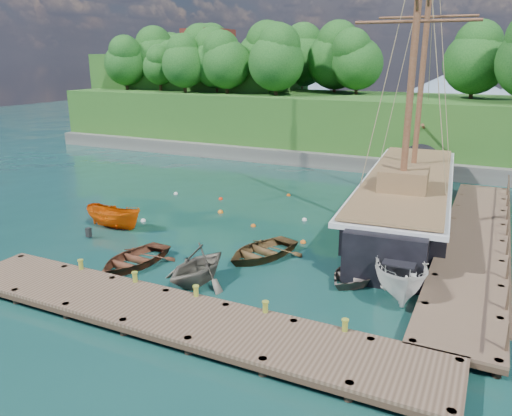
{
  "coord_description": "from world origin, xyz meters",
  "views": [
    {
      "loc": [
        11.86,
        -20.07,
        9.58
      ],
      "look_at": [
        0.92,
        2.55,
        2.0
      ],
      "focal_mm": 35.0,
      "sensor_mm": 36.0,
      "label": 1
    }
  ],
  "objects_px": {
    "rowboat_3": "(358,278)",
    "rowboat_0": "(134,265)",
    "rowboat_2": "(261,257)",
    "cabin_boat_white": "(398,291)",
    "schooner": "(406,200)",
    "rowboat_1": "(198,282)",
    "motorboat_orange": "(115,228)"
  },
  "relations": [
    {
      "from": "rowboat_3",
      "to": "rowboat_1",
      "type": "bearing_deg",
      "value": -135.27
    },
    {
      "from": "rowboat_0",
      "to": "rowboat_3",
      "type": "distance_m",
      "value": 10.64
    },
    {
      "from": "rowboat_2",
      "to": "schooner",
      "type": "xyz_separation_m",
      "value": [
        5.35,
        9.74,
        1.14
      ]
    },
    {
      "from": "rowboat_0",
      "to": "schooner",
      "type": "relative_size",
      "value": 0.15
    },
    {
      "from": "cabin_boat_white",
      "to": "schooner",
      "type": "relative_size",
      "value": 0.2
    },
    {
      "from": "rowboat_0",
      "to": "rowboat_1",
      "type": "xyz_separation_m",
      "value": [
        3.83,
        -0.32,
        0.0
      ]
    },
    {
      "from": "rowboat_1",
      "to": "rowboat_3",
      "type": "distance_m",
      "value": 7.23
    },
    {
      "from": "rowboat_0",
      "to": "schooner",
      "type": "bearing_deg",
      "value": 56.87
    },
    {
      "from": "rowboat_2",
      "to": "rowboat_3",
      "type": "bearing_deg",
      "value": 14.66
    },
    {
      "from": "rowboat_0",
      "to": "cabin_boat_white",
      "type": "bearing_deg",
      "value": 17.44
    },
    {
      "from": "rowboat_1",
      "to": "rowboat_2",
      "type": "xyz_separation_m",
      "value": [
        1.28,
        3.92,
        0.0
      ]
    },
    {
      "from": "rowboat_2",
      "to": "rowboat_0",
      "type": "bearing_deg",
      "value": -125.67
    },
    {
      "from": "cabin_boat_white",
      "to": "rowboat_3",
      "type": "bearing_deg",
      "value": 148.1
    },
    {
      "from": "rowboat_3",
      "to": "schooner",
      "type": "height_order",
      "value": "schooner"
    },
    {
      "from": "rowboat_0",
      "to": "rowboat_3",
      "type": "height_order",
      "value": "rowboat_0"
    },
    {
      "from": "rowboat_3",
      "to": "rowboat_0",
      "type": "bearing_deg",
      "value": -146.88
    },
    {
      "from": "rowboat_1",
      "to": "rowboat_2",
      "type": "distance_m",
      "value": 4.12
    },
    {
      "from": "motorboat_orange",
      "to": "cabin_boat_white",
      "type": "height_order",
      "value": "cabin_boat_white"
    },
    {
      "from": "rowboat_3",
      "to": "rowboat_2",
      "type": "bearing_deg",
      "value": -168.91
    },
    {
      "from": "cabin_boat_white",
      "to": "motorboat_orange",
      "type": "bearing_deg",
      "value": 159.7
    },
    {
      "from": "rowboat_1",
      "to": "rowboat_3",
      "type": "bearing_deg",
      "value": 35.31
    },
    {
      "from": "rowboat_3",
      "to": "cabin_boat_white",
      "type": "distance_m",
      "value": 1.96
    },
    {
      "from": "rowboat_1",
      "to": "motorboat_orange",
      "type": "bearing_deg",
      "value": 159.59
    },
    {
      "from": "rowboat_3",
      "to": "cabin_boat_white",
      "type": "height_order",
      "value": "cabin_boat_white"
    },
    {
      "from": "rowboat_2",
      "to": "rowboat_3",
      "type": "xyz_separation_m",
      "value": [
        5.04,
        -0.4,
        0.0
      ]
    },
    {
      "from": "schooner",
      "to": "rowboat_2",
      "type": "bearing_deg",
      "value": -123.2
    },
    {
      "from": "rowboat_0",
      "to": "rowboat_3",
      "type": "relative_size",
      "value": 1.03
    },
    {
      "from": "rowboat_0",
      "to": "rowboat_3",
      "type": "bearing_deg",
      "value": 22.44
    },
    {
      "from": "rowboat_3",
      "to": "schooner",
      "type": "relative_size",
      "value": 0.14
    },
    {
      "from": "rowboat_1",
      "to": "motorboat_orange",
      "type": "height_order",
      "value": "rowboat_1"
    },
    {
      "from": "rowboat_0",
      "to": "rowboat_3",
      "type": "xyz_separation_m",
      "value": [
        10.15,
        3.19,
        0.0
      ]
    },
    {
      "from": "rowboat_2",
      "to": "cabin_boat_white",
      "type": "distance_m",
      "value": 6.98
    }
  ]
}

